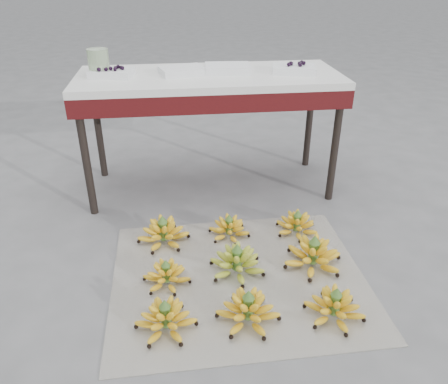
{
  "coord_description": "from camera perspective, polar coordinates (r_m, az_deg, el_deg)",
  "views": [
    {
      "loc": [
        -0.2,
        -1.7,
        1.42
      ],
      "look_at": [
        0.05,
        0.35,
        0.31
      ],
      "focal_mm": 35.0,
      "sensor_mm": 36.0,
      "label": 1
    }
  ],
  "objects": [
    {
      "name": "bunch_back_left",
      "position": [
        2.46,
        -7.92,
        -5.34
      ],
      "size": [
        0.37,
        0.37,
        0.17
      ],
      "rotation": [
        0.0,
        0.0,
        -0.37
      ],
      "color": "yellow",
      "rests_on": "newspaper_mat"
    },
    {
      "name": "ground",
      "position": [
        2.22,
        -0.3,
        -11.41
      ],
      "size": [
        60.0,
        60.0,
        0.0
      ],
      "primitive_type": "plane",
      "color": "#5C5C5E",
      "rests_on": "ground"
    },
    {
      "name": "newspaper_mat",
      "position": [
        2.23,
        1.94,
        -11.13
      ],
      "size": [
        1.26,
        1.06,
        0.01
      ],
      "primitive_type": "cube",
      "rotation": [
        0.0,
        0.0,
        0.01
      ],
      "color": "white",
      "rests_on": "ground"
    },
    {
      "name": "bunch_front_left",
      "position": [
        1.95,
        -7.61,
        -16.1
      ],
      "size": [
        0.32,
        0.32,
        0.16
      ],
      "rotation": [
        0.0,
        0.0,
        -0.27
      ],
      "color": "yellow",
      "rests_on": "newspaper_mat"
    },
    {
      "name": "bunch_mid_right",
      "position": [
        2.31,
        11.56,
        -8.12
      ],
      "size": [
        0.37,
        0.37,
        0.19
      ],
      "rotation": [
        0.0,
        0.0,
        -0.23
      ],
      "color": "yellow",
      "rests_on": "newspaper_mat"
    },
    {
      "name": "tray_far_left",
      "position": [
        2.81,
        -14.44,
        14.86
      ],
      "size": [
        0.28,
        0.22,
        0.06
      ],
      "color": "silver",
      "rests_on": "vendor_table"
    },
    {
      "name": "bunch_front_center",
      "position": [
        1.97,
        3.16,
        -15.19
      ],
      "size": [
        0.37,
        0.37,
        0.17
      ],
      "rotation": [
        0.0,
        0.0,
        -0.4
      ],
      "color": "yellow",
      "rests_on": "newspaper_mat"
    },
    {
      "name": "tray_right",
      "position": [
        2.84,
        0.47,
        15.86
      ],
      "size": [
        0.29,
        0.22,
        0.04
      ],
      "color": "silver",
      "rests_on": "vendor_table"
    },
    {
      "name": "glass_jar",
      "position": [
        2.84,
        -16.05,
        15.96
      ],
      "size": [
        0.16,
        0.16,
        0.16
      ],
      "primitive_type": "cylinder",
      "rotation": [
        0.0,
        0.0,
        0.39
      ],
      "color": "#D2EEBD",
      "rests_on": "vendor_table"
    },
    {
      "name": "bunch_back_center",
      "position": [
        2.5,
        0.67,
        -4.79
      ],
      "size": [
        0.28,
        0.28,
        0.14
      ],
      "rotation": [
        0.0,
        0.0,
        0.25
      ],
      "color": "yellow",
      "rests_on": "newspaper_mat"
    },
    {
      "name": "vendor_table",
      "position": [
        2.82,
        -1.93,
        13.4
      ],
      "size": [
        1.63,
        0.65,
        0.78
      ],
      "color": "black",
      "rests_on": "ground"
    },
    {
      "name": "bunch_back_right",
      "position": [
        2.56,
        9.49,
        -4.24
      ],
      "size": [
        0.29,
        0.29,
        0.15
      ],
      "rotation": [
        0.0,
        0.0,
        0.22
      ],
      "color": "yellow",
      "rests_on": "newspaper_mat"
    },
    {
      "name": "bunch_mid_left",
      "position": [
        2.18,
        -7.52,
        -10.74
      ],
      "size": [
        0.29,
        0.29,
        0.14
      ],
      "rotation": [
        0.0,
        0.0,
        -0.28
      ],
      "color": "yellow",
      "rests_on": "newspaper_mat"
    },
    {
      "name": "bunch_front_right",
      "position": [
        2.05,
        14.24,
        -14.33
      ],
      "size": [
        0.3,
        0.3,
        0.16
      ],
      "rotation": [
        0.0,
        0.0,
        0.13
      ],
      "color": "yellow",
      "rests_on": "newspaper_mat"
    },
    {
      "name": "bunch_mid_center",
      "position": [
        2.23,
        1.7,
        -9.19
      ],
      "size": [
        0.3,
        0.3,
        0.17
      ],
      "rotation": [
        0.0,
        0.0,
        0.06
      ],
      "color": "olive",
      "rests_on": "newspaper_mat"
    },
    {
      "name": "tray_left",
      "position": [
        2.79,
        -5.49,
        15.5
      ],
      "size": [
        0.3,
        0.25,
        0.04
      ],
      "color": "silver",
      "rests_on": "vendor_table"
    },
    {
      "name": "tray_far_right",
      "position": [
        2.86,
        9.11,
        15.61
      ],
      "size": [
        0.3,
        0.24,
        0.07
      ],
      "color": "silver",
      "rests_on": "vendor_table"
    }
  ]
}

